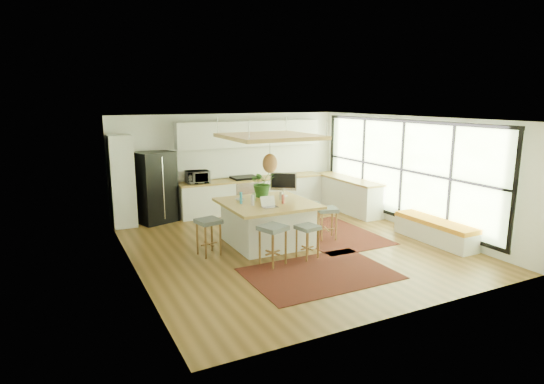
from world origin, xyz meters
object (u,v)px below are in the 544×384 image
fridge (155,186)px  stool_near_right (307,241)px  microwave (197,176)px  stool_near_left (273,247)px  stool_right_front (327,224)px  stool_right_back (312,216)px  island (267,223)px  monitor (283,185)px  laptop (270,202)px  stool_left_side (209,238)px  island_plant (263,186)px

fridge → stool_near_right: (2.06, -4.03, -0.57)m
microwave → stool_near_right: bearing=-72.7°
stool_near_left → microwave: size_ratio=1.30×
fridge → stool_right_front: (3.10, -3.16, -0.57)m
stool_near_right → fridge: bearing=117.1°
stool_right_back → stool_near_left: bearing=-139.2°
island → monitor: (0.57, 0.33, 0.72)m
stool_near_left → laptop: size_ratio=2.32×
island → microwave: size_ratio=3.12×
stool_near_right → laptop: size_ratio=2.02×
fridge → stool_right_back: (3.12, -2.46, -0.57)m
stool_left_side → laptop: bearing=-16.0°
stool_left_side → laptop: (1.20, -0.34, 0.70)m
stool_right_front → stool_right_back: stool_right_front is taller
island_plant → laptop: bearing=-107.0°
stool_near_left → monitor: (1.04, 1.53, 0.83)m
monitor → microwave: monitor is taller
stool_near_right → microwave: 4.17m
stool_right_front → stool_left_side: 2.72m
fridge → stool_left_side: bearing=-102.0°
island → laptop: 0.77m
island → stool_near_left: 1.29m
island → stool_left_side: 1.38m
stool_near_left → stool_right_back: (1.83, 1.58, 0.00)m
stool_left_side → laptop: laptop is taller
monitor → island_plant: (-0.43, 0.18, -0.00)m
fridge → microwave: size_ratio=3.04×
fridge → stool_right_front: bearing=-64.9°
island_plant → stool_right_back: bearing=-5.8°
stool_right_back → island_plant: size_ratio=1.02×
stool_left_side → island_plant: 1.83m
fridge → microwave: fridge is taller
stool_near_right → laptop: laptop is taller
stool_near_left → monitor: bearing=55.8°
microwave → island_plant: bearing=-67.2°
stool_right_front → monitor: monitor is taller
stool_right_back → fridge: bearing=141.7°
microwave → fridge: bearing=-178.5°
microwave → island: bearing=-73.1°
stool_right_back → microwave: 3.25m
monitor → fridge: bearing=165.9°
stool_near_right → island_plant: island_plant is taller
island → stool_right_front: (1.34, -0.30, -0.11)m
island → stool_near_left: island is taller
monitor → stool_right_front: bearing=-6.3°
island → laptop: laptop is taller
fridge → stool_near_right: fridge is taller
stool_right_front → microwave: microwave is taller
stool_near_right → stool_right_front: bearing=40.0°
fridge → monitor: (2.32, -2.52, 0.26)m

